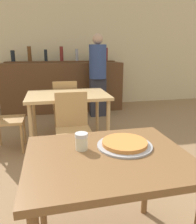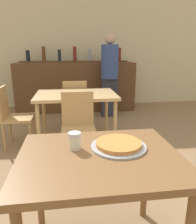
{
  "view_description": "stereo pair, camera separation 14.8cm",
  "coord_description": "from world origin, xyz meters",
  "px_view_note": "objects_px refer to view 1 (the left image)",
  "views": [
    {
      "loc": [
        -0.31,
        -1.11,
        1.32
      ],
      "look_at": [
        0.07,
        0.55,
        0.84
      ],
      "focal_mm": 35.0,
      "sensor_mm": 36.0,
      "label": 1
    },
    {
      "loc": [
        -0.16,
        -1.14,
        1.32
      ],
      "look_at": [
        0.07,
        0.55,
        0.84
      ],
      "focal_mm": 35.0,
      "sensor_mm": 36.0,
      "label": 2
    }
  ],
  "objects_px": {
    "cheese_shaker": "(82,141)",
    "chair_far_side_back": "(65,103)",
    "chair_far_side_left": "(2,116)",
    "pizza_tray": "(125,144)",
    "chair_far_side_front": "(73,124)",
    "person_standing": "(98,73)"
  },
  "relations": [
    {
      "from": "chair_far_side_left",
      "to": "pizza_tray",
      "type": "bearing_deg",
      "value": -148.86
    },
    {
      "from": "cheese_shaker",
      "to": "person_standing",
      "type": "relative_size",
      "value": 0.06
    },
    {
      "from": "chair_far_side_left",
      "to": "person_standing",
      "type": "relative_size",
      "value": 0.52
    },
    {
      "from": "cheese_shaker",
      "to": "chair_far_side_back",
      "type": "bearing_deg",
      "value": 88.23
    },
    {
      "from": "chair_far_side_front",
      "to": "cheese_shaker",
      "type": "relative_size",
      "value": 8.2
    },
    {
      "from": "chair_far_side_front",
      "to": "person_standing",
      "type": "bearing_deg",
      "value": 69.12
    },
    {
      "from": "chair_far_side_front",
      "to": "chair_far_side_left",
      "type": "xyz_separation_m",
      "value": [
        -0.88,
        0.57,
        0.0
      ]
    },
    {
      "from": "chair_far_side_left",
      "to": "cheese_shaker",
      "type": "distance_m",
      "value": 1.97
    },
    {
      "from": "chair_far_side_front",
      "to": "person_standing",
      "type": "xyz_separation_m",
      "value": [
        0.72,
        1.9,
        0.39
      ]
    },
    {
      "from": "chair_far_side_back",
      "to": "person_standing",
      "type": "relative_size",
      "value": 0.52
    },
    {
      "from": "chair_far_side_left",
      "to": "pizza_tray",
      "type": "distance_m",
      "value": 2.1
    },
    {
      "from": "chair_far_side_back",
      "to": "pizza_tray",
      "type": "distance_m",
      "value": 2.37
    },
    {
      "from": "chair_far_side_back",
      "to": "person_standing",
      "type": "distance_m",
      "value": 1.12
    },
    {
      "from": "cheese_shaker",
      "to": "chair_far_side_front",
      "type": "bearing_deg",
      "value": 86.56
    },
    {
      "from": "person_standing",
      "to": "chair_far_side_left",
      "type": "bearing_deg",
      "value": -140.34
    },
    {
      "from": "chair_far_side_back",
      "to": "chair_far_side_front",
      "type": "bearing_deg",
      "value": 90.0
    },
    {
      "from": "chair_far_side_left",
      "to": "cheese_shaker",
      "type": "height_order",
      "value": "chair_far_side_left"
    },
    {
      "from": "chair_far_side_left",
      "to": "person_standing",
      "type": "xyz_separation_m",
      "value": [
        1.6,
        1.33,
        0.39
      ]
    },
    {
      "from": "chair_far_side_back",
      "to": "person_standing",
      "type": "bearing_deg",
      "value": -133.56
    },
    {
      "from": "cheese_shaker",
      "to": "person_standing",
      "type": "height_order",
      "value": "person_standing"
    },
    {
      "from": "chair_far_side_back",
      "to": "cheese_shaker",
      "type": "xyz_separation_m",
      "value": [
        -0.07,
        -2.33,
        0.3
      ]
    },
    {
      "from": "chair_far_side_front",
      "to": "cheese_shaker",
      "type": "distance_m",
      "value": 1.24
    }
  ]
}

